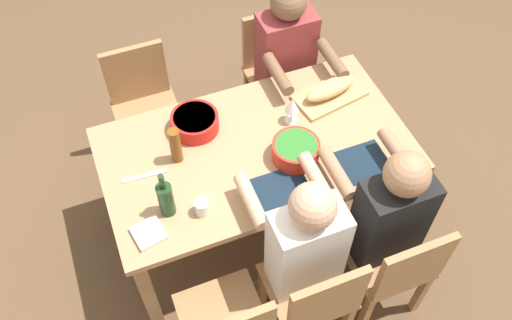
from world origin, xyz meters
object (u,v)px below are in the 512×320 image
at_px(chair_near_right, 395,266).
at_px(cutting_board, 329,95).
at_px(cup_near_left, 202,207).
at_px(chair_near_center, 315,297).
at_px(diner_near_center, 302,244).
at_px(serving_bowl_salad, 195,122).
at_px(bread_loaf, 330,88).
at_px(serving_bowl_greens, 296,150).
at_px(napkin_stack, 149,233).
at_px(dining_table, 256,158).
at_px(chair_far_left, 144,103).
at_px(wine_bottle, 166,199).
at_px(diner_near_right, 385,215).
at_px(wine_glass, 292,106).
at_px(chair_far_right, 276,67).
at_px(beer_bottle, 175,145).
at_px(diner_far_right, 288,60).

height_order(chair_near_right, cutting_board, chair_near_right).
relative_size(cutting_board, cup_near_left, 4.84).
height_order(chair_near_center, diner_near_center, diner_near_center).
height_order(serving_bowl_salad, bread_loaf, bread_loaf).
xyz_separation_m(bread_loaf, cup_near_left, (-0.91, -0.47, -0.02)).
relative_size(serving_bowl_greens, napkin_stack, 1.76).
height_order(dining_table, napkin_stack, napkin_stack).
bearing_deg(diner_near_center, chair_far_left, 108.01).
distance_m(chair_near_right, wine_bottle, 1.20).
relative_size(dining_table, chair_far_left, 1.92).
bearing_deg(cup_near_left, diner_near_right, -20.96).
bearing_deg(wine_glass, napkin_stack, -155.72).
height_order(chair_far_right, diner_near_center, diner_near_center).
height_order(chair_far_right, beer_bottle, beer_bottle).
xyz_separation_m(diner_near_center, cup_near_left, (-0.39, 0.32, 0.08)).
xyz_separation_m(chair_near_right, cup_near_left, (-0.84, 0.50, 0.30)).
xyz_separation_m(cutting_board, bread_loaf, (0.00, -0.00, 0.06)).
distance_m(chair_near_center, beer_bottle, 1.02).
bearing_deg(cutting_board, diner_far_right, 100.74).
height_order(chair_far_left, cutting_board, chair_far_left).
relative_size(chair_near_center, serving_bowl_greens, 3.45).
bearing_deg(wine_glass, bread_loaf, 17.38).
bearing_deg(diner_near_right, napkin_stack, 165.25).
bearing_deg(chair_far_right, diner_near_right, -90.00).
bearing_deg(dining_table, serving_bowl_salad, 136.34).
xyz_separation_m(chair_near_center, diner_near_center, (0.00, 0.18, 0.21)).
bearing_deg(bread_loaf, napkin_stack, -157.27).
relative_size(diner_far_right, bread_loaf, 3.75).
height_order(wine_bottle, napkin_stack, wine_bottle).
xyz_separation_m(cup_near_left, napkin_stack, (-0.27, -0.03, -0.03)).
bearing_deg(cutting_board, chair_near_right, -94.52).
bearing_deg(chair_near_center, dining_table, 90.00).
xyz_separation_m(wine_bottle, wine_glass, (0.79, 0.32, 0.01)).
height_order(dining_table, wine_bottle, wine_bottle).
relative_size(chair_near_center, diner_near_right, 0.71).
bearing_deg(serving_bowl_salad, napkin_stack, -126.42).
xyz_separation_m(chair_near_center, napkin_stack, (-0.66, 0.48, 0.27)).
relative_size(chair_far_left, wine_bottle, 2.93).
xyz_separation_m(diner_near_right, cutting_board, (0.08, 0.79, 0.05)).
relative_size(diner_near_center, wine_bottle, 4.14).
relative_size(serving_bowl_salad, napkin_stack, 1.84).
distance_m(wine_glass, napkin_stack, 1.00).
relative_size(chair_far_left, serving_bowl_greens, 3.45).
xyz_separation_m(chair_far_right, chair_far_left, (-0.90, 0.00, 0.00)).
height_order(chair_far_right, chair_near_center, same).
bearing_deg(chair_near_right, dining_table, 119.85).
distance_m(dining_table, diner_far_right, 0.75).
bearing_deg(chair_near_right, chair_far_right, 90.00).
xyz_separation_m(dining_table, diner_near_right, (0.45, -0.60, 0.05)).
bearing_deg(chair_near_right, beer_bottle, 134.83).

